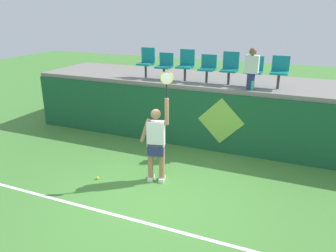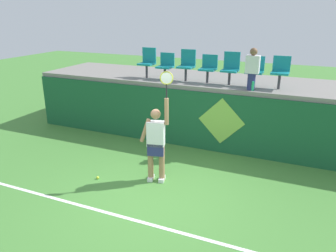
% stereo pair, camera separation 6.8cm
% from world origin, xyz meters
% --- Properties ---
extents(ground_plane, '(40.00, 40.00, 0.00)m').
position_xyz_m(ground_plane, '(0.00, 0.00, 0.00)').
color(ground_plane, '#478438').
extents(court_back_wall, '(10.92, 0.20, 1.64)m').
position_xyz_m(court_back_wall, '(0.00, 2.90, 0.82)').
color(court_back_wall, '#195633').
rests_on(court_back_wall, ground_plane).
extents(spectator_platform, '(10.92, 2.46, 0.12)m').
position_xyz_m(spectator_platform, '(0.00, 4.08, 1.70)').
color(spectator_platform, gray).
rests_on(spectator_platform, court_back_wall).
extents(court_baseline_stripe, '(9.83, 0.08, 0.01)m').
position_xyz_m(court_baseline_stripe, '(0.00, -0.89, 0.00)').
color(court_baseline_stripe, white).
rests_on(court_baseline_stripe, ground_plane).
extents(tennis_player, '(0.74, 0.34, 2.52)m').
position_xyz_m(tennis_player, '(-0.28, 0.68, 0.96)').
color(tennis_player, white).
rests_on(tennis_player, ground_plane).
extents(tennis_ball, '(0.07, 0.07, 0.07)m').
position_xyz_m(tennis_ball, '(-1.56, 0.17, 0.03)').
color(tennis_ball, '#D1E533').
rests_on(tennis_ball, ground_plane).
extents(water_bottle, '(0.07, 0.07, 0.24)m').
position_xyz_m(water_bottle, '(1.35, 2.99, 1.88)').
color(water_bottle, '#26B272').
rests_on(water_bottle, spectator_platform).
extents(stadium_chair_0, '(0.44, 0.42, 0.88)m').
position_xyz_m(stadium_chair_0, '(-1.90, 3.52, 2.25)').
color(stadium_chair_0, '#38383D').
rests_on(stadium_chair_0, spectator_platform).
extents(stadium_chair_1, '(0.44, 0.42, 0.76)m').
position_xyz_m(stadium_chair_1, '(-1.30, 3.51, 2.18)').
color(stadium_chair_1, '#38383D').
rests_on(stadium_chair_1, spectator_platform).
extents(stadium_chair_2, '(0.44, 0.42, 0.88)m').
position_xyz_m(stadium_chair_2, '(-0.64, 3.52, 2.25)').
color(stadium_chair_2, '#38383D').
rests_on(stadium_chair_2, spectator_platform).
extents(stadium_chair_3, '(0.44, 0.42, 0.77)m').
position_xyz_m(stadium_chair_3, '(0.01, 3.51, 2.20)').
color(stadium_chair_3, '#38383D').
rests_on(stadium_chair_3, spectator_platform).
extents(stadium_chair_4, '(0.44, 0.42, 0.88)m').
position_xyz_m(stadium_chair_4, '(0.63, 3.52, 2.24)').
color(stadium_chair_4, '#38383D').
rests_on(stadium_chair_4, spectator_platform).
extents(stadium_chair_5, '(0.44, 0.42, 0.79)m').
position_xyz_m(stadium_chair_5, '(1.28, 3.51, 2.21)').
color(stadium_chair_5, '#38383D').
rests_on(stadium_chair_5, spectator_platform).
extents(stadium_chair_6, '(0.44, 0.42, 0.83)m').
position_xyz_m(stadium_chair_6, '(1.93, 3.51, 2.24)').
color(stadium_chair_6, '#38383D').
rests_on(stadium_chair_6, spectator_platform).
extents(spectator_0, '(0.34, 0.20, 1.06)m').
position_xyz_m(spectator_0, '(1.28, 3.08, 2.31)').
color(spectator_0, navy).
rests_on(spectator_0, spectator_platform).
extents(wall_signage_mount, '(1.27, 0.01, 1.54)m').
position_xyz_m(wall_signage_mount, '(0.63, 2.79, 0.00)').
color(wall_signage_mount, '#195633').
rests_on(wall_signage_mount, ground_plane).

